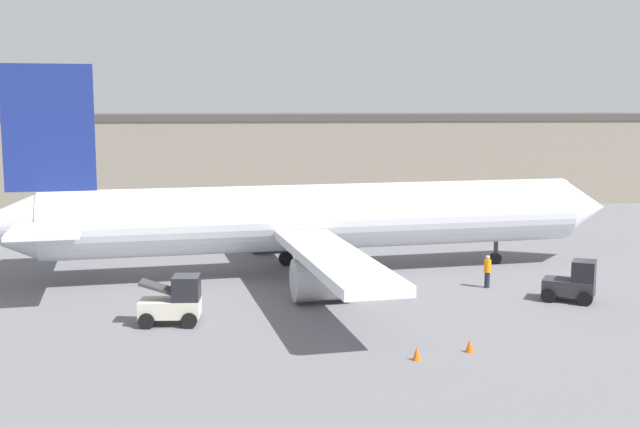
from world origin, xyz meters
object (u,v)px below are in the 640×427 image
at_px(airplane, 304,218).
at_px(safety_cone_far, 470,346).
at_px(baggage_tug, 573,283).
at_px(safety_cone_near, 417,354).
at_px(belt_loader_truck, 175,302).
at_px(ground_crew_worker, 487,270).

bearing_deg(airplane, safety_cone_far, -78.54).
distance_m(baggage_tug, safety_cone_near, 13.45).
bearing_deg(safety_cone_far, baggage_tug, 45.27).
bearing_deg(safety_cone_far, safety_cone_near, -161.25).
bearing_deg(airplane, safety_cone_near, -87.09).
distance_m(baggage_tug, belt_loader_truck, 20.52).
height_order(airplane, belt_loader_truck, airplane).
bearing_deg(safety_cone_far, belt_loader_truck, 156.14).
bearing_deg(baggage_tug, ground_crew_worker, 164.49).
relative_size(airplane, ground_crew_worker, 21.72).
xyz_separation_m(ground_crew_worker, safety_cone_far, (-4.28, -11.37, -0.71)).
bearing_deg(safety_cone_near, baggage_tug, 40.38).
height_order(ground_crew_worker, belt_loader_truck, belt_loader_truck).
bearing_deg(baggage_tug, safety_cone_near, -110.45).
distance_m(airplane, belt_loader_truck, 12.81).
bearing_deg(ground_crew_worker, baggage_tug, -55.81).
bearing_deg(safety_cone_far, airplane, 109.43).
relative_size(ground_crew_worker, baggage_tug, 0.59).
xyz_separation_m(airplane, belt_loader_truck, (-6.90, -10.54, -2.34)).
bearing_deg(safety_cone_near, belt_loader_truck, 147.82).
height_order(baggage_tug, safety_cone_far, baggage_tug).
xyz_separation_m(airplane, safety_cone_near, (3.25, -16.93, -3.14)).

